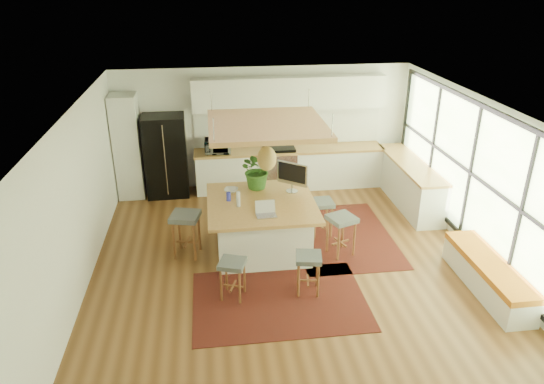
{
  "coord_description": "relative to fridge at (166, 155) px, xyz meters",
  "views": [
    {
      "loc": [
        -1.21,
        -7.2,
        4.57
      ],
      "look_at": [
        -0.2,
        0.5,
        1.1
      ],
      "focal_mm": 32.84,
      "sensor_mm": 36.0,
      "label": 1
    }
  ],
  "objects": [
    {
      "name": "microwave",
      "position": [
        1.13,
        -0.02,
        0.19
      ],
      "size": [
        0.57,
        0.33,
        0.38
      ],
      "primitive_type": "imported",
      "rotation": [
        0.0,
        0.0,
        -0.04
      ],
      "color": "#A5A5AA",
      "rests_on": "back_counter_top"
    },
    {
      "name": "ceiling",
      "position": [
        2.17,
        -3.16,
        1.78
      ],
      "size": [
        7.0,
        7.0,
        0.0
      ],
      "primitive_type": "plane",
      "rotation": [
        3.14,
        0.0,
        0.0
      ],
      "color": "white",
      "rests_on": "ground"
    },
    {
      "name": "stool_right_back",
      "position": [
        2.94,
        -2.29,
        -0.57
      ],
      "size": [
        0.43,
        0.43,
        0.7
      ],
      "primitive_type": null,
      "rotation": [
        0.0,
        0.0,
        1.62
      ],
      "color": "#495051",
      "rests_on": "floor"
    },
    {
      "name": "monitor",
      "position": [
        2.38,
        -2.31,
        0.26
      ],
      "size": [
        0.61,
        0.55,
        0.56
      ],
      "primitive_type": null,
      "rotation": [
        0.0,
        0.0,
        -0.68
      ],
      "color": "#A5A5AA",
      "rests_on": "island"
    },
    {
      "name": "floor",
      "position": [
        2.17,
        -3.16,
        -0.93
      ],
      "size": [
        7.0,
        7.0,
        0.0
      ],
      "primitive_type": "plane",
      "color": "brown",
      "rests_on": "ground"
    },
    {
      "name": "right_counter_base",
      "position": [
        5.1,
        -1.16,
        -0.49
      ],
      "size": [
        0.6,
        2.5,
        0.88
      ],
      "primitive_type": "cube",
      "color": "white",
      "rests_on": "floor"
    },
    {
      "name": "back_counter_base",
      "position": [
        2.72,
        0.02,
        -0.49
      ],
      "size": [
        4.2,
        0.6,
        0.88
      ],
      "primitive_type": "cube",
      "color": "white",
      "rests_on": "floor"
    },
    {
      "name": "ceiling_panel",
      "position": [
        1.87,
        -2.76,
        1.12
      ],
      "size": [
        1.86,
        1.86,
        0.8
      ],
      "primitive_type": null,
      "color": "#A7753B",
      "rests_on": "ceiling"
    },
    {
      "name": "stool_right_front",
      "position": [
        3.13,
        -3.02,
        -0.57
      ],
      "size": [
        0.56,
        0.56,
        0.73
      ],
      "primitive_type": null,
      "rotation": [
        0.0,
        0.0,
        1.94
      ],
      "color": "#495051",
      "rests_on": "floor"
    },
    {
      "name": "stool_left_side",
      "position": [
        0.47,
        -2.69,
        -0.57
      ],
      "size": [
        0.56,
        0.56,
        0.79
      ],
      "primitive_type": null,
      "rotation": [
        0.0,
        0.0,
        -1.81
      ],
      "color": "#495051",
      "rests_on": "floor"
    },
    {
      "name": "wall_left",
      "position": [
        -1.08,
        -3.16,
        0.42
      ],
      "size": [
        0.0,
        7.0,
        7.0
      ],
      "primitive_type": "plane",
      "rotation": [
        1.57,
        0.0,
        1.57
      ],
      "color": "white",
      "rests_on": "ground"
    },
    {
      "name": "island_plant",
      "position": [
        1.79,
        -2.05,
        0.29
      ],
      "size": [
        0.83,
        0.88,
        0.56
      ],
      "primitive_type": "imported",
      "rotation": [
        0.0,
        0.0,
        0.28
      ],
      "color": "#1E4C19",
      "rests_on": "island"
    },
    {
      "name": "island_bottle_0",
      "position": [
        1.23,
        -2.56,
        0.1
      ],
      "size": [
        0.07,
        0.07,
        0.19
      ],
      "primitive_type": "cylinder",
      "color": "#3438D0",
      "rests_on": "island"
    },
    {
      "name": "pantry",
      "position": [
        -0.78,
        0.02,
        0.2
      ],
      "size": [
        0.55,
        0.6,
        2.25
      ],
      "primitive_type": "cube",
      "color": "white",
      "rests_on": "floor"
    },
    {
      "name": "stool_near_left",
      "position": [
        1.19,
        -4.05,
        -0.57
      ],
      "size": [
        0.48,
        0.48,
        0.63
      ],
      "primitive_type": null,
      "rotation": [
        0.0,
        0.0,
        -0.33
      ],
      "color": "#495051",
      "rests_on": "floor"
    },
    {
      "name": "wall_right",
      "position": [
        5.42,
        -3.16,
        0.42
      ],
      "size": [
        0.0,
        7.0,
        7.0
      ],
      "primitive_type": "plane",
      "rotation": [
        1.57,
        0.0,
        -1.57
      ],
      "color": "white",
      "rests_on": "ground"
    },
    {
      "name": "rug_near",
      "position": [
        1.88,
        -4.24,
        -0.92
      ],
      "size": [
        2.6,
        1.8,
        0.01
      ],
      "primitive_type": "cube",
      "color": "black",
      "rests_on": "floor"
    },
    {
      "name": "island_bowl",
      "position": [
        1.29,
        -2.17,
        0.03
      ],
      "size": [
        0.3,
        0.3,
        0.06
      ],
      "primitive_type": "imported",
      "rotation": [
        0.0,
        0.0,
        -0.25
      ],
      "color": "white",
      "rests_on": "island"
    },
    {
      "name": "backsplash",
      "position": [
        2.72,
        0.32,
        0.43
      ],
      "size": [
        4.2,
        0.02,
        0.8
      ],
      "primitive_type": "cube",
      "color": "white",
      "rests_on": "wall_back"
    },
    {
      "name": "laptop",
      "position": [
        1.81,
        -3.22,
        0.12
      ],
      "size": [
        0.35,
        0.37,
        0.24
      ],
      "primitive_type": null,
      "rotation": [
        0.0,
        0.0,
        0.06
      ],
      "color": "#A5A5AA",
      "rests_on": "island"
    },
    {
      "name": "wall_back",
      "position": [
        2.17,
        0.34,
        0.42
      ],
      "size": [
        6.5,
        0.0,
        6.5
      ],
      "primitive_type": "plane",
      "rotation": [
        1.57,
        0.0,
        0.0
      ],
      "color": "white",
      "rests_on": "ground"
    },
    {
      "name": "back_counter_top",
      "position": [
        2.72,
        0.02,
        -0.03
      ],
      "size": [
        4.24,
        0.64,
        0.05
      ],
      "primitive_type": "cube",
      "color": "#A7753B",
      "rests_on": "back_counter_base"
    },
    {
      "name": "rug_right",
      "position": [
        3.33,
        -2.4,
        -0.92
      ],
      "size": [
        1.8,
        2.6,
        0.01
      ],
      "primitive_type": "cube",
      "color": "black",
      "rests_on": "floor"
    },
    {
      "name": "fridge",
      "position": [
        0.0,
        0.0,
        0.0
      ],
      "size": [
        0.91,
        0.72,
        1.79
      ],
      "primitive_type": null,
      "rotation": [
        0.0,
        0.0,
        0.03
      ],
      "color": "black",
      "rests_on": "floor"
    },
    {
      "name": "island",
      "position": [
        1.78,
        -2.66,
        -0.46
      ],
      "size": [
        1.85,
        1.85,
        0.93
      ],
      "primitive_type": null,
      "color": "#A7753B",
      "rests_on": "floor"
    },
    {
      "name": "wall_front",
      "position": [
        2.17,
        -6.66,
        0.42
      ],
      "size": [
        6.5,
        0.0,
        6.5
      ],
      "primitive_type": "plane",
      "rotation": [
        -1.57,
        0.0,
        0.0
      ],
      "color": "white",
      "rests_on": "ground"
    },
    {
      "name": "window_wall",
      "position": [
        5.39,
        -3.16,
        0.47
      ],
      "size": [
        0.1,
        6.2,
        2.6
      ],
      "primitive_type": null,
      "color": "black",
      "rests_on": "wall_right"
    },
    {
      "name": "upper_cabinets",
      "position": [
        2.72,
        0.16,
        1.22
      ],
      "size": [
        4.2,
        0.34,
        0.7
      ],
      "primitive_type": "cube",
      "color": "white",
      "rests_on": "wall_back"
    },
    {
      "name": "right_counter_top",
      "position": [
        5.1,
        -1.16,
        -0.03
      ],
      "size": [
        0.64,
        2.54,
        0.05
      ],
      "primitive_type": "cube",
      "color": "#A7753B",
      "rests_on": "right_counter_base"
    },
    {
      "name": "range",
      "position": [
        2.47,
        0.02,
        -0.43
      ],
      "size": [
        0.76,
        0.62,
        1.0
      ],
      "primitive_type": null,
      "color": "#A5A5AA",
      "rests_on": "floor"
    },
    {
      "name": "stool_near_right",
      "position": [
        2.35,
        -4.06,
        -0.57
      ],
      "size": [
        0.45,
        0.45,
        0.65
      ],
      "primitive_type": null,
      "rotation": [
        0.0,
        0.0,
        -0.17
      ],
      "color": "#495051",
      "rests_on": "floor"
    },
    {
      "name": "island_bottle_1",
      "position": [
        1.38,
        -2.81,
        0.1
      ],
      "size": [
        0.07,
        0.07,
        0.19
      ],
      "primitive_type": "cylinder",
      "color": "silver",
      "rests_on": "island"
    },
    {
      "name": "window_bench",
      "position": [
        5.12,
        -4.36,
        -0.68
      ],
      "size": [
        0.52,
        2.0,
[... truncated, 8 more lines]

